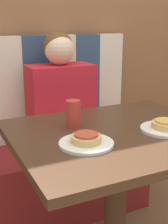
% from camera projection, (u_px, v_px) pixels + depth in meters
% --- Properties ---
extents(wall_back, '(7.00, 0.05, 2.60)m').
position_uv_depth(wall_back, '(42.00, 8.00, 1.99)').
color(wall_back, brown).
rests_on(wall_back, ground_plane).
extents(booth_seat, '(1.07, 0.46, 0.46)m').
position_uv_depth(booth_seat, '(62.00, 178.00, 2.05)').
color(booth_seat, maroon).
rests_on(booth_seat, ground_plane).
extents(booth_backrest, '(1.07, 0.06, 0.68)m').
position_uv_depth(booth_backrest, '(50.00, 88.00, 2.06)').
color(booth_backrest, navy).
rests_on(booth_backrest, booth_seat).
extents(dining_table, '(0.88, 0.74, 0.78)m').
position_uv_depth(dining_table, '(117.00, 155.00, 1.35)').
color(dining_table, '#422B1C').
rests_on(dining_table, ground_plane).
extents(person, '(0.39, 0.21, 0.71)m').
position_uv_depth(person, '(60.00, 95.00, 1.89)').
color(person, red).
rests_on(person, booth_seat).
extents(plate_left, '(0.21, 0.21, 0.01)m').
position_uv_depth(plate_left, '(86.00, 143.00, 1.17)').
color(plate_left, white).
rests_on(plate_left, dining_table).
extents(plate_right, '(0.21, 0.21, 0.01)m').
position_uv_depth(plate_right, '(165.00, 129.00, 1.33)').
color(plate_right, white).
rests_on(plate_right, dining_table).
extents(pizza_left, '(0.12, 0.12, 0.03)m').
position_uv_depth(pizza_left, '(86.00, 138.00, 1.17)').
color(pizza_left, tan).
rests_on(pizza_left, plate_left).
extents(pizza_right, '(0.12, 0.12, 0.03)m').
position_uv_depth(pizza_right, '(165.00, 124.00, 1.32)').
color(pizza_right, tan).
rests_on(pizza_right, plate_right).
extents(drinking_cup, '(0.06, 0.06, 0.12)m').
position_uv_depth(drinking_cup, '(73.00, 114.00, 1.35)').
color(drinking_cup, '#B23328').
rests_on(drinking_cup, dining_table).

